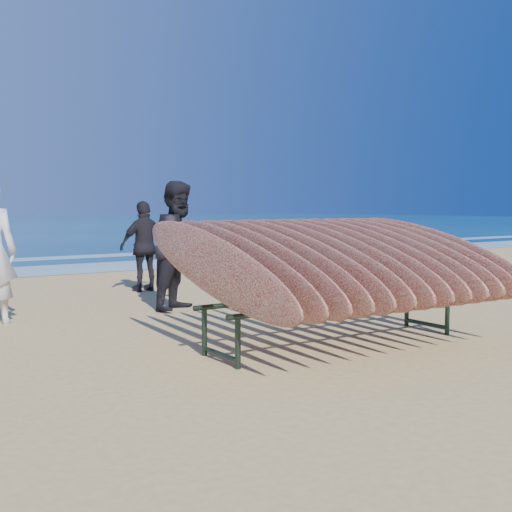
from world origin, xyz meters
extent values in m
plane|color=tan|center=(0.00, 0.00, 0.00)|extent=(120.00, 120.00, 0.00)
plane|color=white|center=(0.00, 10.00, 0.01)|extent=(160.00, 160.00, 0.00)
cylinder|color=black|center=(-1.04, -0.37, 0.25)|extent=(0.06, 0.06, 0.50)
cylinder|color=black|center=(1.92, -0.46, 0.25)|extent=(0.06, 0.06, 0.50)
cylinder|color=black|center=(-1.02, 0.28, 0.25)|extent=(0.06, 0.06, 0.50)
cylinder|color=black|center=(1.94, 0.19, 0.25)|extent=(0.06, 0.06, 0.50)
cylinder|color=black|center=(0.44, -0.42, 0.50)|extent=(3.20, 0.15, 0.06)
cylinder|color=black|center=(0.46, 0.23, 0.50)|extent=(3.20, 0.15, 0.06)
cylinder|color=black|center=(-1.03, -0.05, 0.08)|extent=(0.06, 0.65, 0.04)
cylinder|color=black|center=(1.93, -0.14, 0.08)|extent=(0.06, 0.65, 0.04)
ellipsoid|color=#5E0706|center=(-1.10, -0.05, 0.95)|extent=(0.16, 2.98, 1.20)
ellipsoid|color=#5E0706|center=(-0.84, -0.05, 0.95)|extent=(0.16, 2.98, 1.20)
ellipsoid|color=#5E0706|center=(-0.58, -0.06, 0.95)|extent=(0.16, 2.98, 1.20)
ellipsoid|color=#5E0706|center=(-0.33, -0.07, 0.95)|extent=(0.16, 2.98, 1.20)
ellipsoid|color=#5E0706|center=(-0.07, -0.08, 0.95)|extent=(0.16, 2.98, 1.20)
ellipsoid|color=#5E0706|center=(0.19, -0.08, 0.95)|extent=(0.16, 2.98, 1.20)
ellipsoid|color=#5E0706|center=(0.45, -0.09, 0.95)|extent=(0.16, 2.98, 1.20)
ellipsoid|color=#5E0706|center=(0.71, -0.10, 0.95)|extent=(0.16, 2.98, 1.20)
ellipsoid|color=#5E0706|center=(0.97, -0.11, 0.95)|extent=(0.16, 2.98, 1.20)
ellipsoid|color=#5E0706|center=(1.22, -0.11, 0.95)|extent=(0.16, 2.98, 1.20)
ellipsoid|color=#5E0706|center=(1.48, -0.12, 0.95)|extent=(0.16, 2.98, 1.20)
ellipsoid|color=#5E0706|center=(1.74, -0.13, 0.95)|extent=(0.16, 2.98, 1.20)
ellipsoid|color=#5E0706|center=(2.00, -0.14, 0.95)|extent=(0.16, 2.98, 1.20)
imported|color=black|center=(0.21, 3.05, 0.95)|extent=(1.17, 1.11, 1.90)
imported|color=black|center=(0.68, 5.23, 0.81)|extent=(0.96, 0.42, 1.63)
camera|label=1|loc=(-4.34, -5.34, 1.54)|focal=45.00mm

